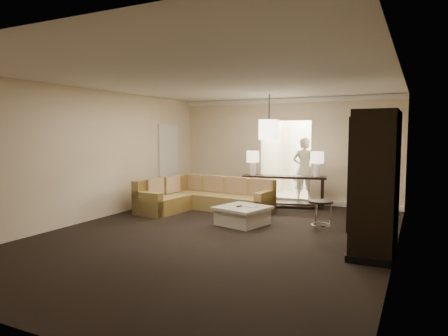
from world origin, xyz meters
The scene contains 19 objects.
ground centered at (0.00, 0.00, 0.00)m, with size 8.00×8.00×0.00m, color black.
wall_back centered at (0.00, 4.00, 1.40)m, with size 6.00×0.04×2.80m, color beige.
wall_front centered at (0.00, -4.00, 1.40)m, with size 6.00×0.04×2.80m, color beige.
wall_left centered at (-3.00, 0.00, 1.40)m, with size 0.04×8.00×2.80m, color beige.
wall_right centered at (3.00, 0.00, 1.40)m, with size 0.04×8.00×2.80m, color beige.
ceiling centered at (0.00, 0.00, 2.80)m, with size 6.00×8.00×0.02m, color silver.
crown_molding centered at (0.00, 3.95, 2.73)m, with size 6.00×0.10×0.12m, color white.
baseboard centered at (0.00, 3.95, 0.06)m, with size 6.00×0.10×0.12m, color white.
side_door centered at (-2.97, 2.80, 1.05)m, with size 0.05×0.90×2.10m, color silver.
foyer centered at (0.00, 5.34, 1.30)m, with size 1.44×2.02×2.80m.
sectional_sofa centered at (-1.42, 1.95, 0.32)m, with size 2.87×2.21×0.80m.
coffee_table centered at (0.08, 0.97, 0.19)m, with size 1.14×1.14×0.39m.
console_table centered at (0.23, 3.20, 0.48)m, with size 2.12×0.92×0.80m.
armoire centered at (2.69, 0.17, 1.06)m, with size 0.66×1.53×2.21m.
drink_table centered at (1.62, 1.20, 0.41)m, with size 0.46×0.46×0.58m.
table_lamp_left centered at (-0.55, 3.02, 1.21)m, with size 0.32×0.32×0.61m.
table_lamp_right centered at (1.01, 3.38, 1.21)m, with size 0.32×0.32×0.61m.
pendant_light centered at (0.00, 2.70, 1.95)m, with size 0.38×0.38×1.09m.
person centered at (0.45, 4.30, 0.97)m, with size 0.70×0.47×1.95m, color beige.
Camera 1 is at (3.31, -6.41, 1.87)m, focal length 32.00 mm.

